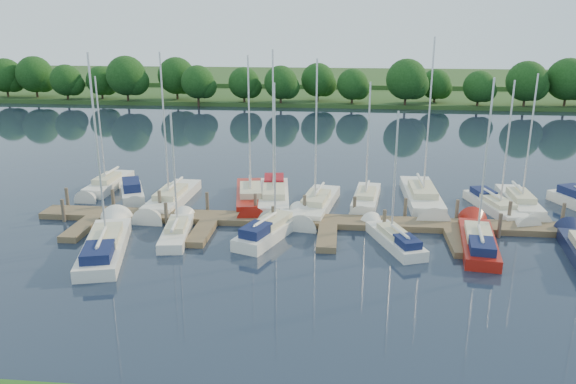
# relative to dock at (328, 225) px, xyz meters

# --- Properties ---
(ground) EXTENTS (260.00, 260.00, 0.00)m
(ground) POSITION_rel_dock_xyz_m (0.00, -7.31, -0.20)
(ground) COLOR #182331
(ground) RESTS_ON ground
(dock) EXTENTS (40.00, 6.00, 0.40)m
(dock) POSITION_rel_dock_xyz_m (0.00, 0.00, 0.00)
(dock) COLOR brown
(dock) RESTS_ON ground
(mooring_pilings) EXTENTS (38.24, 2.84, 2.00)m
(mooring_pilings) POSITION_rel_dock_xyz_m (0.00, 1.13, 0.40)
(mooring_pilings) COLOR #473D33
(mooring_pilings) RESTS_ON ground
(far_shore) EXTENTS (180.00, 30.00, 0.60)m
(far_shore) POSITION_rel_dock_xyz_m (0.00, 67.69, 0.10)
(far_shore) COLOR #24481B
(far_shore) RESTS_ON ground
(distant_hill) EXTENTS (220.00, 40.00, 1.40)m
(distant_hill) POSITION_rel_dock_xyz_m (0.00, 92.69, 0.50)
(distant_hill) COLOR #334F22
(distant_hill) RESTS_ON ground
(treeline) EXTENTS (144.40, 9.07, 8.26)m
(treeline) POSITION_rel_dock_xyz_m (-4.68, 54.31, 3.90)
(treeline) COLOR #38281C
(treeline) RESTS_ON ground
(sailboat_n_0) EXTENTS (1.99, 7.33, 9.50)m
(sailboat_n_0) POSITION_rel_dock_xyz_m (-18.18, 7.09, 0.08)
(sailboat_n_0) COLOR silver
(sailboat_n_0) RESTS_ON ground
(motorboat) EXTENTS (3.41, 5.53, 1.56)m
(motorboat) POSITION_rel_dock_xyz_m (-15.43, 5.34, 0.13)
(motorboat) COLOR silver
(motorboat) RESTS_ON ground
(sailboat_n_2) EXTENTS (2.48, 9.11, 11.52)m
(sailboat_n_2) POSITION_rel_dock_xyz_m (-11.92, 3.85, 0.07)
(sailboat_n_2) COLOR silver
(sailboat_n_2) RESTS_ON ground
(sailboat_n_3) EXTENTS (3.40, 8.95, 11.33)m
(sailboat_n_3) POSITION_rel_dock_xyz_m (-6.00, 4.82, 0.08)
(sailboat_n_3) COLOR maroon
(sailboat_n_3) RESTS_ON ground
(sailboat_n_4) EXTENTS (3.07, 9.27, 11.74)m
(sailboat_n_4) POSITION_rel_dock_xyz_m (-4.26, 4.97, 0.14)
(sailboat_n_4) COLOR silver
(sailboat_n_4) RESTS_ON ground
(sailboat_n_5) EXTENTS (3.24, 8.86, 11.18)m
(sailboat_n_5) POSITION_rel_dock_xyz_m (-1.02, 3.47, 0.08)
(sailboat_n_5) COLOR silver
(sailboat_n_5) RESTS_ON ground
(sailboat_n_6) EXTENTS (2.49, 7.45, 9.36)m
(sailboat_n_6) POSITION_rel_dock_xyz_m (2.63, 5.55, 0.07)
(sailboat_n_6) COLOR silver
(sailboat_n_6) RESTS_ON ground
(sailboat_n_7) EXTENTS (2.51, 9.90, 12.59)m
(sailboat_n_7) POSITION_rel_dock_xyz_m (6.87, 6.05, 0.08)
(sailboat_n_7) COLOR silver
(sailboat_n_7) RESTS_ON ground
(sailboat_n_8) EXTENTS (3.45, 7.73, 9.70)m
(sailboat_n_8) POSITION_rel_dock_xyz_m (11.96, 4.53, 0.11)
(sailboat_n_8) COLOR silver
(sailboat_n_8) RESTS_ON ground
(sailboat_n_9) EXTENTS (1.89, 7.84, 10.16)m
(sailboat_n_9) POSITION_rel_dock_xyz_m (13.86, 5.56, 0.08)
(sailboat_n_9) COLOR silver
(sailboat_n_9) RESTS_ON ground
(sailboat_s_0) EXTENTS (4.22, 9.50, 11.95)m
(sailboat_s_0) POSITION_rel_dock_xyz_m (-13.08, -5.20, 0.13)
(sailboat_s_0) COLOR silver
(sailboat_s_0) RESTS_ON ground
(sailboat_s_1) EXTENTS (2.27, 6.54, 8.35)m
(sailboat_s_1) POSITION_rel_dock_xyz_m (-9.54, -2.43, 0.07)
(sailboat_s_1) COLOR silver
(sailboat_s_1) RESTS_ON ground
(sailboat_s_2) EXTENTS (4.07, 7.69, 10.07)m
(sailboat_s_2) POSITION_rel_dock_xyz_m (-3.55, -1.69, 0.14)
(sailboat_s_2) COLOR silver
(sailboat_s_2) RESTS_ON ground
(sailboat_s_3) EXTENTS (3.45, 6.55, 8.51)m
(sailboat_s_3) POSITION_rel_dock_xyz_m (4.09, -2.44, 0.11)
(sailboat_s_3) COLOR silver
(sailboat_s_3) RESTS_ON ground
(sailboat_s_4) EXTENTS (2.85, 8.31, 10.49)m
(sailboat_s_4) POSITION_rel_dock_xyz_m (9.14, -2.29, 0.12)
(sailboat_s_4) COLOR maroon
(sailboat_s_4) RESTS_ON ground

